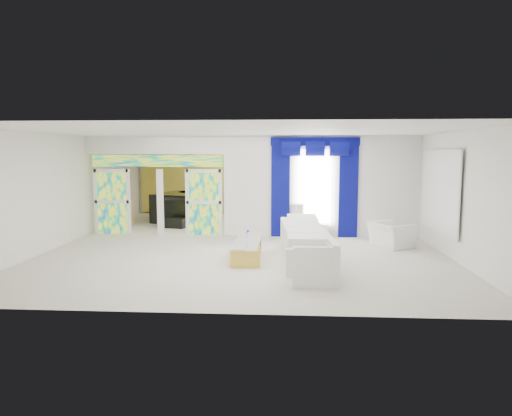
# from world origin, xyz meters

# --- Properties ---
(floor) EXTENTS (12.00, 12.00, 0.00)m
(floor) POSITION_xyz_m (0.00, 0.00, 0.00)
(floor) COLOR #B7AF9E
(floor) RESTS_ON ground
(dividing_wall) EXTENTS (5.70, 0.18, 3.00)m
(dividing_wall) POSITION_xyz_m (2.15, 1.00, 1.50)
(dividing_wall) COLOR white
(dividing_wall) RESTS_ON ground
(dividing_header) EXTENTS (4.30, 0.18, 0.55)m
(dividing_header) POSITION_xyz_m (-2.85, 1.00, 2.73)
(dividing_header) COLOR white
(dividing_header) RESTS_ON dividing_wall
(stained_panel_left) EXTENTS (0.95, 0.04, 2.00)m
(stained_panel_left) POSITION_xyz_m (-4.28, 1.00, 1.00)
(stained_panel_left) COLOR #994C3F
(stained_panel_left) RESTS_ON ground
(stained_panel_right) EXTENTS (0.95, 0.04, 2.00)m
(stained_panel_right) POSITION_xyz_m (-1.42, 1.00, 1.00)
(stained_panel_right) COLOR #994C3F
(stained_panel_right) RESTS_ON ground
(stained_transom) EXTENTS (4.00, 0.05, 0.35)m
(stained_transom) POSITION_xyz_m (-2.85, 1.00, 2.25)
(stained_transom) COLOR #994C3F
(stained_transom) RESTS_ON dividing_header
(window_pane) EXTENTS (1.00, 0.02, 2.30)m
(window_pane) POSITION_xyz_m (1.90, 0.90, 1.45)
(window_pane) COLOR white
(window_pane) RESTS_ON dividing_wall
(blue_drape_left) EXTENTS (0.55, 0.10, 2.80)m
(blue_drape_left) POSITION_xyz_m (0.90, 0.87, 1.40)
(blue_drape_left) COLOR #030648
(blue_drape_left) RESTS_ON ground
(blue_drape_right) EXTENTS (0.55, 0.10, 2.80)m
(blue_drape_right) POSITION_xyz_m (2.90, 0.87, 1.40)
(blue_drape_right) COLOR #030648
(blue_drape_right) RESTS_ON ground
(blue_pelmet) EXTENTS (2.60, 0.12, 0.25)m
(blue_pelmet) POSITION_xyz_m (1.90, 0.87, 2.82)
(blue_pelmet) COLOR #030648
(blue_pelmet) RESTS_ON dividing_wall
(wall_mirror) EXTENTS (0.04, 2.70, 1.90)m
(wall_mirror) POSITION_xyz_m (4.94, -1.00, 1.55)
(wall_mirror) COLOR white
(wall_mirror) RESTS_ON ground
(gold_curtains) EXTENTS (9.70, 0.12, 2.90)m
(gold_curtains) POSITION_xyz_m (0.00, 5.90, 1.50)
(gold_curtains) COLOR gold
(gold_curtains) RESTS_ON ground
(white_sofa) EXTENTS (1.15, 4.11, 0.77)m
(white_sofa) POSITION_xyz_m (1.50, -2.51, 0.39)
(white_sofa) COLOR white
(white_sofa) RESTS_ON ground
(coffee_table) EXTENTS (0.73, 1.86, 0.40)m
(coffee_table) POSITION_xyz_m (0.15, -2.21, 0.20)
(coffee_table) COLOR gold
(coffee_table) RESTS_ON ground
(console_table) EXTENTS (1.28, 0.50, 0.42)m
(console_table) POSITION_xyz_m (1.71, 0.72, 0.21)
(console_table) COLOR white
(console_table) RESTS_ON ground
(table_lamp) EXTENTS (0.36, 0.36, 0.58)m
(table_lamp) POSITION_xyz_m (1.41, 0.72, 0.71)
(table_lamp) COLOR silver
(table_lamp) RESTS_ON console_table
(armchair) EXTENTS (1.28, 1.32, 0.66)m
(armchair) POSITION_xyz_m (3.85, -0.55, 0.33)
(armchair) COLOR white
(armchair) RESTS_ON ground
(grand_piano) EXTENTS (2.04, 2.38, 1.03)m
(grand_piano) POSITION_xyz_m (-2.73, 3.87, 0.51)
(grand_piano) COLOR black
(grand_piano) RESTS_ON ground
(piano_bench) EXTENTS (1.02, 0.62, 0.32)m
(piano_bench) POSITION_xyz_m (-2.73, 2.27, 0.16)
(piano_bench) COLOR black
(piano_bench) RESTS_ON ground
(tv_console) EXTENTS (0.68, 0.64, 0.86)m
(tv_console) POSITION_xyz_m (-4.58, 2.73, 0.43)
(tv_console) COLOR tan
(tv_console) RESTS_ON ground
(chandelier) EXTENTS (0.60, 0.60, 0.60)m
(chandelier) POSITION_xyz_m (-2.30, 3.40, 2.65)
(chandelier) COLOR gold
(chandelier) RESTS_ON ceiling
(decanters) EXTENTS (0.13, 0.79, 0.17)m
(decanters) POSITION_xyz_m (0.14, -2.05, 0.48)
(decanters) COLOR white
(decanters) RESTS_ON coffee_table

